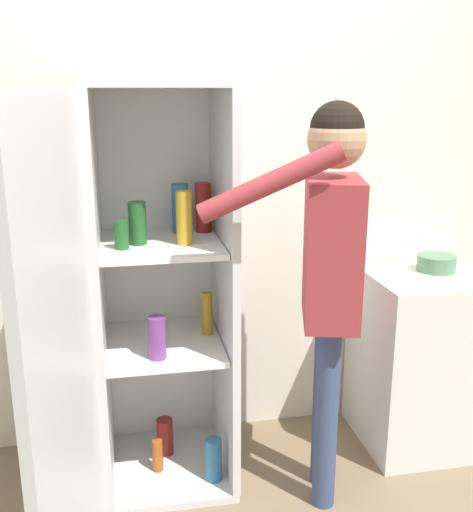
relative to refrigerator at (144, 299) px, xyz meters
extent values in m
cube|color=silver|center=(0.36, 0.45, 0.37)|extent=(7.00, 0.06, 2.55)
cube|color=silver|center=(0.08, 0.08, -0.88)|extent=(0.58, 0.63, 0.04)
cube|color=silver|center=(0.08, 0.08, 0.89)|extent=(0.58, 0.63, 0.04)
cube|color=white|center=(0.08, 0.38, 0.00)|extent=(0.58, 0.03, 1.74)
cube|color=silver|center=(-0.19, 0.08, 0.00)|extent=(0.03, 0.63, 1.74)
cube|color=silver|center=(0.36, 0.08, 0.00)|extent=(0.04, 0.63, 1.74)
cube|color=white|center=(0.08, 0.08, -0.25)|extent=(0.51, 0.56, 0.02)
cube|color=white|center=(0.08, 0.08, 0.22)|extent=(0.51, 0.56, 0.02)
cube|color=silver|center=(-0.31, -0.51, 0.00)|extent=(0.21, 0.57, 1.74)
cylinder|color=#723884|center=(0.04, -0.10, -0.14)|extent=(0.08, 0.08, 0.19)
cylinder|color=#B78C1E|center=(0.29, 0.13, -0.14)|extent=(0.05, 0.05, 0.20)
cylinder|color=#1E5123|center=(-0.01, 0.04, 0.32)|extent=(0.08, 0.08, 0.18)
cylinder|color=maroon|center=(0.08, 0.15, -0.77)|extent=(0.08, 0.08, 0.18)
cylinder|color=teal|center=(0.28, -0.09, -0.76)|extent=(0.08, 0.08, 0.20)
cylinder|color=#B78C1E|center=(0.18, 0.00, 0.35)|extent=(0.07, 0.07, 0.23)
cylinder|color=teal|center=(0.19, 0.23, 0.35)|extent=(0.08, 0.08, 0.23)
cylinder|color=maroon|center=(0.29, 0.22, 0.35)|extent=(0.07, 0.07, 0.23)
cylinder|color=#9E4C19|center=(0.03, 0.02, -0.79)|extent=(0.05, 0.05, 0.16)
cylinder|color=#1E5123|center=(-0.08, -0.03, 0.29)|extent=(0.06, 0.06, 0.12)
cylinder|color=#384770|center=(0.74, -0.30, -0.48)|extent=(0.10, 0.10, 0.84)
cylinder|color=#384770|center=(0.78, -0.15, -0.48)|extent=(0.10, 0.10, 0.84)
cube|color=#9E3338|center=(0.76, -0.23, 0.24)|extent=(0.31, 0.43, 0.59)
sphere|color=tan|center=(0.76, -0.23, 0.68)|extent=(0.23, 0.23, 0.23)
sphere|color=black|center=(0.76, -0.23, 0.72)|extent=(0.21, 0.21, 0.21)
cylinder|color=#9E3338|center=(0.46, -0.37, 0.54)|extent=(0.54, 0.21, 0.31)
cylinder|color=#9E3338|center=(0.81, -0.02, 0.21)|extent=(0.08, 0.08, 0.56)
cube|color=white|center=(1.39, 0.11, -0.45)|extent=(0.60, 0.58, 0.90)
cylinder|color=#517F5B|center=(1.44, 0.14, 0.04)|extent=(0.19, 0.19, 0.08)
camera|label=1|loc=(-0.07, -2.46, 0.86)|focal=42.00mm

